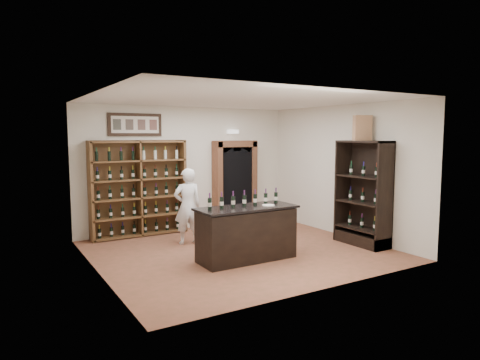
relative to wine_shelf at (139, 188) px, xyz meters
name	(u,v)px	position (x,y,z in m)	size (l,w,h in m)	color
floor	(239,251)	(1.30, -2.33, -1.10)	(5.50, 5.50, 0.00)	brown
ceiling	(239,100)	(1.30, -2.33, 1.90)	(5.50, 5.50, 0.00)	white
wall_back	(187,168)	(1.30, 0.17, 0.40)	(5.50, 0.04, 3.00)	beige
wall_left	(96,185)	(-1.45, -2.33, 0.40)	(0.04, 5.00, 3.00)	beige
wall_right	(342,171)	(4.05, -2.33, 0.40)	(0.04, 5.00, 3.00)	beige
wine_shelf	(139,188)	(0.00, 0.00, 0.00)	(2.20, 0.38, 2.20)	brown
framed_picture	(135,125)	(0.00, 0.14, 1.45)	(1.25, 0.04, 0.52)	black
arched_doorway	(235,181)	(2.55, 0.00, 0.04)	(1.17, 0.35, 2.17)	black
emergency_light	(233,132)	(2.55, 0.09, 1.30)	(0.30, 0.10, 0.10)	white
tasting_counter	(247,234)	(1.10, -2.93, -0.61)	(1.88, 0.78, 1.00)	black
counter_bottle_0	(210,204)	(0.38, -2.85, 0.01)	(0.07, 0.07, 0.30)	black
counter_bottle_1	(222,203)	(0.62, -2.85, 0.01)	(0.07, 0.07, 0.30)	black
counter_bottle_2	(233,201)	(0.86, -2.85, 0.01)	(0.07, 0.07, 0.30)	black
counter_bottle_3	(244,200)	(1.10, -2.85, 0.01)	(0.07, 0.07, 0.30)	black
counter_bottle_4	(255,199)	(1.34, -2.85, 0.01)	(0.07, 0.07, 0.30)	black
counter_bottle_5	(266,198)	(1.58, -2.85, 0.01)	(0.07, 0.07, 0.30)	black
counter_bottle_6	(276,198)	(1.82, -2.85, 0.01)	(0.07, 0.07, 0.30)	black
side_cabinet	(363,209)	(3.82, -3.23, -0.35)	(0.48, 1.20, 2.20)	black
shopkeeper	(187,206)	(0.65, -1.28, -0.29)	(0.59, 0.39, 1.62)	white
plate	(268,205)	(1.50, -3.06, -0.09)	(0.23, 0.23, 0.02)	beige
wine_crate	(362,128)	(3.79, -3.17, 1.36)	(0.37, 0.15, 0.52)	tan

